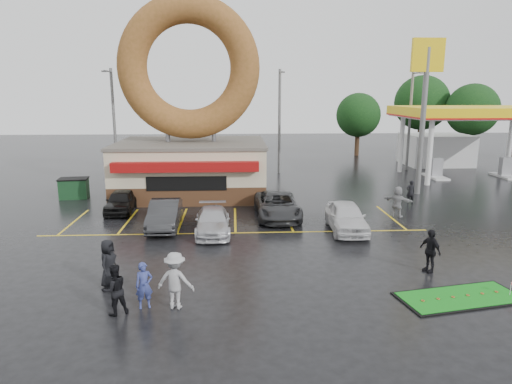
{
  "coord_description": "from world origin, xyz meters",
  "views": [
    {
      "loc": [
        -0.08,
        -19.06,
        7.1
      ],
      "look_at": [
        1.05,
        3.15,
        2.2
      ],
      "focal_mm": 32.0,
      "sensor_mm": 36.0,
      "label": 1
    }
  ],
  "objects_px": {
    "person_blue": "(144,285)",
    "putting_green": "(460,297)",
    "car_white": "(346,217)",
    "person_cameraman": "(430,251)",
    "car_black": "(121,201)",
    "streetlight_left": "(114,120)",
    "streetlight_mid": "(280,119)",
    "gas_station": "(457,131)",
    "shell_sign": "(425,88)",
    "streetlight_right": "(410,118)",
    "dumpster": "(74,189)",
    "car_grey": "(277,205)",
    "car_dgrey": "(165,214)",
    "donut_shop": "(191,131)",
    "car_silver": "(213,221)"
  },
  "relations": [
    {
      "from": "person_blue",
      "to": "putting_green",
      "type": "xyz_separation_m",
      "value": [
        10.94,
        0.13,
        -0.76
      ]
    },
    {
      "from": "car_white",
      "to": "person_cameraman",
      "type": "xyz_separation_m",
      "value": [
        2.0,
        -5.62,
        0.13
      ]
    },
    {
      "from": "car_black",
      "to": "person_blue",
      "type": "xyz_separation_m",
      "value": [
        3.78,
        -12.74,
        0.14
      ]
    },
    {
      "from": "streetlight_left",
      "to": "streetlight_mid",
      "type": "distance_m",
      "value": 14.04
    },
    {
      "from": "gas_station",
      "to": "putting_green",
      "type": "bearing_deg",
      "value": -115.44
    },
    {
      "from": "gas_station",
      "to": "shell_sign",
      "type": "xyz_separation_m",
      "value": [
        -7.0,
        -8.94,
        3.68
      ]
    },
    {
      "from": "gas_station",
      "to": "person_cameraman",
      "type": "bearing_deg",
      "value": -117.95
    },
    {
      "from": "streetlight_mid",
      "to": "putting_green",
      "type": "height_order",
      "value": "streetlight_mid"
    },
    {
      "from": "streetlight_right",
      "to": "putting_green",
      "type": "bearing_deg",
      "value": -107.08
    },
    {
      "from": "streetlight_right",
      "to": "dumpster",
      "type": "height_order",
      "value": "streetlight_right"
    },
    {
      "from": "streetlight_left",
      "to": "person_cameraman",
      "type": "height_order",
      "value": "streetlight_left"
    },
    {
      "from": "shell_sign",
      "to": "car_grey",
      "type": "relative_size",
      "value": 2.04
    },
    {
      "from": "gas_station",
      "to": "streetlight_right",
      "type": "xyz_separation_m",
      "value": [
        -4.0,
        0.98,
        1.08
      ]
    },
    {
      "from": "streetlight_mid",
      "to": "person_blue",
      "type": "distance_m",
      "value": 26.91
    },
    {
      "from": "car_dgrey",
      "to": "putting_green",
      "type": "distance_m",
      "value": 14.78
    },
    {
      "from": "donut_shop",
      "to": "car_white",
      "type": "bearing_deg",
      "value": -47.22
    },
    {
      "from": "streetlight_left",
      "to": "car_black",
      "type": "xyz_separation_m",
      "value": [
        3.13,
        -11.92,
        -4.12
      ]
    },
    {
      "from": "donut_shop",
      "to": "gas_station",
      "type": "bearing_deg",
      "value": 19.11
    },
    {
      "from": "person_blue",
      "to": "gas_station",
      "type": "bearing_deg",
      "value": 30.36
    },
    {
      "from": "car_dgrey",
      "to": "dumpster",
      "type": "distance_m",
      "value": 10.24
    },
    {
      "from": "shell_sign",
      "to": "car_white",
      "type": "xyz_separation_m",
      "value": [
        -7.24,
        -8.5,
        -6.63
      ]
    },
    {
      "from": "gas_station",
      "to": "car_silver",
      "type": "bearing_deg",
      "value": -140.51
    },
    {
      "from": "donut_shop",
      "to": "person_cameraman",
      "type": "bearing_deg",
      "value": -54.5
    },
    {
      "from": "streetlight_left",
      "to": "car_grey",
      "type": "distance_m",
      "value": 18.92
    },
    {
      "from": "streetlight_mid",
      "to": "donut_shop",
      "type": "bearing_deg",
      "value": -131.38
    },
    {
      "from": "donut_shop",
      "to": "streetlight_right",
      "type": "bearing_deg",
      "value": 25.21
    },
    {
      "from": "streetlight_left",
      "to": "gas_station",
      "type": "bearing_deg",
      "value": 1.95
    },
    {
      "from": "streetlight_left",
      "to": "car_white",
      "type": "xyz_separation_m",
      "value": [
        15.76,
        -16.42,
        -4.03
      ]
    },
    {
      "from": "shell_sign",
      "to": "car_grey",
      "type": "xyz_separation_m",
      "value": [
        -10.57,
        -5.76,
        -6.66
      ]
    },
    {
      "from": "shell_sign",
      "to": "car_white",
      "type": "relative_size",
      "value": 2.4
    },
    {
      "from": "person_blue",
      "to": "putting_green",
      "type": "bearing_deg",
      "value": -16.98
    },
    {
      "from": "streetlight_left",
      "to": "car_grey",
      "type": "height_order",
      "value": "streetlight_left"
    },
    {
      "from": "streetlight_mid",
      "to": "car_grey",
      "type": "xyz_separation_m",
      "value": [
        -1.57,
        -14.68,
        -4.06
      ]
    },
    {
      "from": "streetlight_mid",
      "to": "person_blue",
      "type": "xyz_separation_m",
      "value": [
        -7.09,
        -25.66,
        -3.99
      ]
    },
    {
      "from": "person_blue",
      "to": "dumpster",
      "type": "xyz_separation_m",
      "value": [
        -7.83,
        16.57,
        -0.14
      ]
    },
    {
      "from": "gas_station",
      "to": "person_cameraman",
      "type": "distance_m",
      "value": 26.25
    },
    {
      "from": "streetlight_mid",
      "to": "car_silver",
      "type": "distance_m",
      "value": 18.64
    },
    {
      "from": "car_white",
      "to": "car_black",
      "type": "bearing_deg",
      "value": 162.61
    },
    {
      "from": "streetlight_left",
      "to": "car_black",
      "type": "height_order",
      "value": "streetlight_left"
    },
    {
      "from": "car_white",
      "to": "donut_shop",
      "type": "bearing_deg",
      "value": 134.99
    },
    {
      "from": "donut_shop",
      "to": "car_dgrey",
      "type": "height_order",
      "value": "donut_shop"
    },
    {
      "from": "streetlight_mid",
      "to": "car_black",
      "type": "xyz_separation_m",
      "value": [
        -10.87,
        -12.92,
        -4.12
      ]
    },
    {
      "from": "donut_shop",
      "to": "dumpster",
      "type": "xyz_separation_m",
      "value": [
        -7.92,
        -1.14,
        -3.81
      ]
    },
    {
      "from": "streetlight_mid",
      "to": "streetlight_right",
      "type": "relative_size",
      "value": 1.0
    },
    {
      "from": "gas_station",
      "to": "streetlight_left",
      "type": "relative_size",
      "value": 1.52
    },
    {
      "from": "car_white",
      "to": "person_cameraman",
      "type": "bearing_deg",
      "value": -68.17
    },
    {
      "from": "shell_sign",
      "to": "donut_shop",
      "type": "bearing_deg",
      "value": 176.53
    },
    {
      "from": "person_blue",
      "to": "car_silver",
      "type": "bearing_deg",
      "value": 59.17
    },
    {
      "from": "streetlight_right",
      "to": "car_silver",
      "type": "bearing_deg",
      "value": -132.98
    },
    {
      "from": "person_cameraman",
      "to": "streetlight_mid",
      "type": "bearing_deg",
      "value": 166.7
    }
  ]
}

